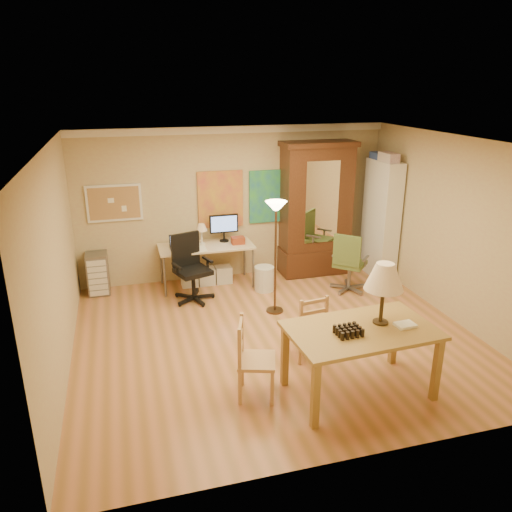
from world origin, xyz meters
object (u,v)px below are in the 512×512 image
object	(u,v)px
office_chair_black	(192,283)
office_chair_green	(348,276)
armoire	(315,218)
bookshelf	(381,220)
computer_desk	(208,260)
dining_table	(370,314)

from	to	relation	value
office_chair_black	office_chair_green	world-z (taller)	office_chair_black
armoire	bookshelf	world-z (taller)	armoire
computer_desk	bookshelf	bearing A→B (deg)	-6.56
bookshelf	office_chair_green	bearing A→B (deg)	-146.27
dining_table	office_chair_black	bearing A→B (deg)	116.74
dining_table	computer_desk	bearing A→B (deg)	107.90
armoire	computer_desk	bearing A→B (deg)	-177.69
dining_table	office_chair_black	size ratio (longest dim) A/B	1.54
office_chair_black	armoire	bearing A→B (deg)	15.43
office_chair_green	bookshelf	world-z (taller)	bookshelf
computer_desk	office_chair_black	bearing A→B (deg)	-122.38
computer_desk	armoire	size ratio (longest dim) A/B	0.67
dining_table	bookshelf	xyz separation A→B (m)	(1.94, 3.28, 0.08)
dining_table	computer_desk	size ratio (longest dim) A/B	1.05
computer_desk	office_chair_green	xyz separation A→B (m)	(2.26, -0.93, -0.17)
office_chair_green	armoire	distance (m)	1.30
computer_desk	office_chair_black	xyz separation A→B (m)	(-0.37, -0.58, -0.15)
bookshelf	office_chair_black	bearing A→B (deg)	-176.38
office_chair_black	bookshelf	size ratio (longest dim) A/B	0.52
dining_table	bookshelf	world-z (taller)	bookshelf
dining_table	bookshelf	distance (m)	3.81
dining_table	armoire	xyz separation A→B (m)	(0.85, 3.72, 0.08)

